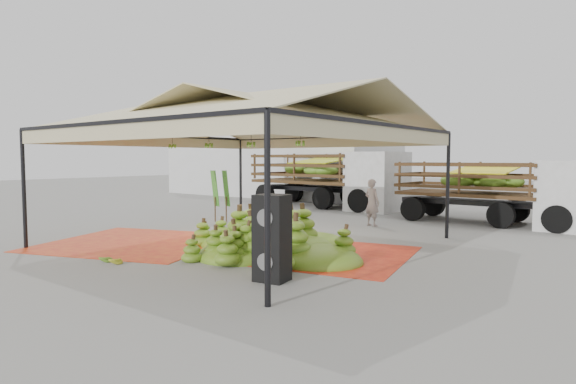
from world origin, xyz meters
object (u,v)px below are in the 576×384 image
Objects in this scene: speaker_stack at (272,238)px; banana_heap at (276,231)px; truck_right at (502,185)px; truck_left at (332,173)px; vendor at (372,202)px.

banana_heap is at bearing 117.19° from speaker_stack.
truck_right reaches higher than banana_heap.
banana_heap is at bearing -61.57° from truck_left.
speaker_stack reaches higher than banana_heap.
truck_left is at bearing 115.32° from banana_heap.
speaker_stack is at bearing 117.46° from vendor.
speaker_stack is at bearing -59.38° from truck_left.
truck_right is (2.99, 8.67, 0.81)m from banana_heap.
banana_heap is 5.66m from vendor.
banana_heap is 9.21m from truck_right.
vendor is 0.25× the size of truck_right.
vendor is 4.57m from truck_right.
banana_heap is 3.23× the size of vendor.
truck_right reaches higher than vendor.
vendor is (-0.38, 5.64, 0.24)m from banana_heap.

